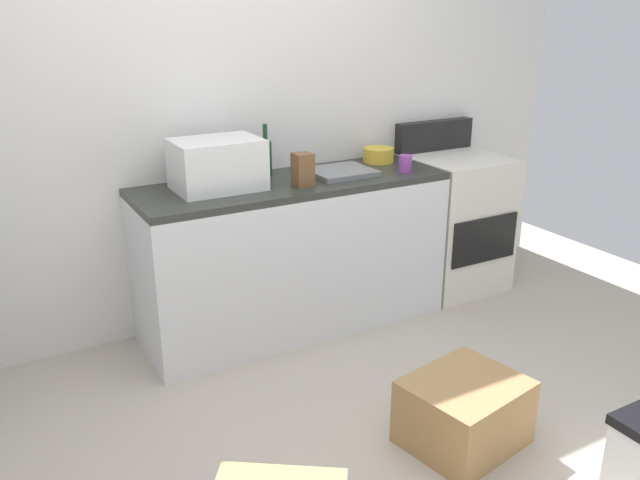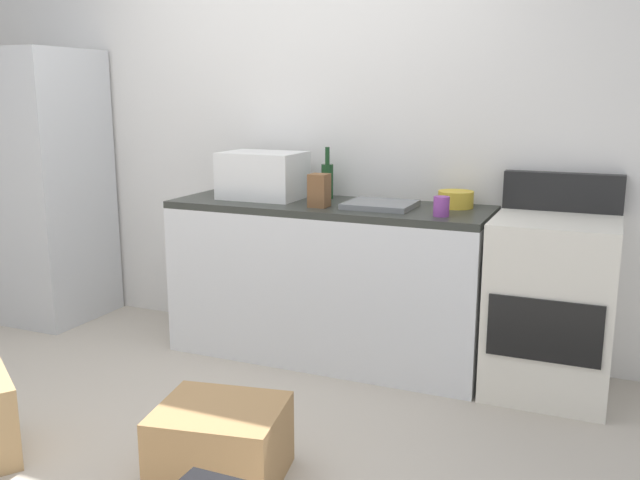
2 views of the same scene
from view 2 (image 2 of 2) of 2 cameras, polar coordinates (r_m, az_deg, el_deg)
The scene contains 12 objects.
ground_plane at distance 3.30m, azimuth -12.77°, elevation -15.49°, with size 6.00×6.00×0.00m, color #B2A899.
wall_back at distance 4.28m, azimuth -1.22°, elevation 9.26°, with size 5.00×0.10×2.60m, color silver.
kitchen_counter at distance 3.98m, azimuth 0.68°, elevation -3.39°, with size 1.80×0.60×0.90m.
refrigerator at distance 5.00m, azimuth -21.86°, elevation 4.09°, with size 0.68×0.66×1.78m, color silver.
stove_oven at distance 3.70m, azimuth 18.49°, elevation -4.96°, with size 0.60×0.61×1.10m.
microwave at distance 4.07m, azimuth -4.73°, elevation 5.34°, with size 0.46×0.34×0.27m, color white.
sink_basin at distance 3.76m, azimuth 4.99°, elevation 2.92°, with size 0.36×0.32×0.03m, color slate.
wine_bottle at distance 4.06m, azimuth 0.61°, elevation 4.99°, with size 0.07×0.07×0.30m.
coffee_mug at distance 3.52m, azimuth 9.97°, elevation 2.75°, with size 0.08×0.08×0.10m, color purple.
knife_block at distance 3.75m, azimuth -0.07°, elevation 4.10°, with size 0.10×0.10×0.18m, color brown.
mixing_bowl at distance 3.81m, azimuth 11.12°, elevation 3.31°, with size 0.19×0.19×0.09m, color gold.
cardboard_box_medium at distance 2.88m, azimuth -8.18°, elevation -16.23°, with size 0.49×0.42×0.31m, color #A37A4C.
Camera 2 is at (1.77, -2.34, 1.51)m, focal length 38.84 mm.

